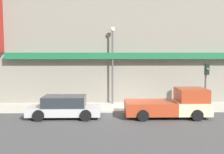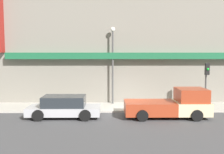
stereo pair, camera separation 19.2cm
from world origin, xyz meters
name	(u,v)px [view 1 (the left image)]	position (x,y,z in m)	size (l,w,h in m)	color
ground_plane	(126,113)	(0.00, 0.00, 0.00)	(80.00, 80.00, 0.00)	#424244
sidewalk	(125,107)	(0.00, 1.52, 0.07)	(36.00, 3.04, 0.14)	#ADA89E
building	(122,48)	(-0.02, 4.51, 4.47)	(19.80, 3.80, 11.44)	gray
pickup_truck	(172,105)	(2.83, -1.22, 0.80)	(5.23, 2.21, 1.83)	beige
parked_car	(65,107)	(-3.97, -1.22, 0.67)	(4.51, 2.00, 1.37)	#ADADB2
fire_hydrant	(152,105)	(1.83, 0.38, 0.44)	(0.21, 0.21, 0.60)	red
street_lamp	(113,57)	(-0.87, 2.56, 3.80)	(0.36, 0.36, 5.90)	#4C4C4C
traffic_light	(206,77)	(5.59, 0.41, 2.37)	(0.28, 0.42, 3.22)	#4C4C4C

